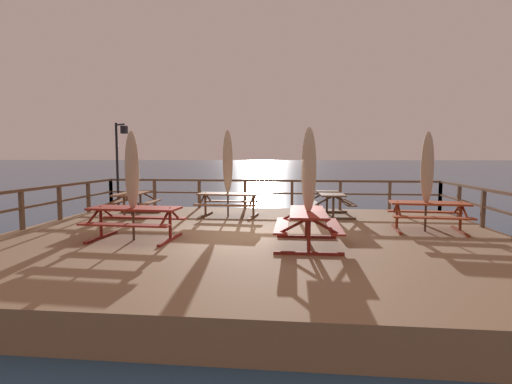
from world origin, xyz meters
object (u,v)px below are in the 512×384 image
object	(u,v)px
patio_umbrella_short_front	(309,171)
patio_umbrella_short_mid	(132,171)
picnic_table_front_left	(135,216)
patio_umbrella_tall_mid_left	(427,168)
picnic_table_front_right	(429,210)
picnic_table_mid_left	(229,200)
picnic_table_back_right	(330,199)
patio_umbrella_tall_front	(228,162)
patio_umbrella_tall_back_left	(130,167)
lamp_post_hooked	(120,152)
picnic_table_mid_centre	(308,220)
picnic_table_mid_right	(133,199)

from	to	relation	value
patio_umbrella_short_front	patio_umbrella_short_mid	distance (m)	4.04
picnic_table_front_left	patio_umbrella_tall_mid_left	distance (m)	7.41
picnic_table_front_right	picnic_table_mid_left	size ratio (longest dim) A/B	0.98
picnic_table_mid_left	patio_umbrella_short_front	size ratio (longest dim) A/B	0.81
picnic_table_front_left	picnic_table_back_right	bearing A→B (deg)	41.96
picnic_table_mid_left	patio_umbrella_short_front	bearing A→B (deg)	-58.72
patio_umbrella_tall_front	patio_umbrella_tall_back_left	xyz separation A→B (m)	(-3.20, -0.16, -0.16)
patio_umbrella_short_mid	picnic_table_front_left	bearing A→B (deg)	81.47
patio_umbrella_short_mid	patio_umbrella_tall_front	size ratio (longest dim) A/B	0.91
picnic_table_front_right	patio_umbrella_short_front	bearing A→B (deg)	-146.61
picnic_table_front_right	patio_umbrella_tall_mid_left	distance (m)	1.09
picnic_table_mid_left	patio_umbrella_short_mid	distance (m)	4.32
picnic_table_mid_left	lamp_post_hooked	size ratio (longest dim) A/B	0.65
picnic_table_front_left	picnic_table_back_right	xyz separation A→B (m)	(4.83, 4.35, -0.01)
picnic_table_mid_centre	patio_umbrella_short_mid	size ratio (longest dim) A/B	0.81
picnic_table_front_left	picnic_table_mid_left	xyz separation A→B (m)	(1.57, 3.81, -0.00)
picnic_table_mid_right	patio_umbrella_short_front	size ratio (longest dim) A/B	0.76
picnic_table_mid_left	patio_umbrella_short_mid	xyz separation A→B (m)	(-1.58, -3.88, 1.05)
picnic_table_mid_centre	picnic_table_mid_right	world-z (taller)	same
picnic_table_mid_right	patio_umbrella_tall_mid_left	xyz separation A→B (m)	(8.74, -1.86, 1.09)
picnic_table_mid_right	patio_umbrella_tall_back_left	distance (m)	1.06
patio_umbrella_tall_mid_left	lamp_post_hooked	bearing A→B (deg)	160.35
picnic_table_back_right	picnic_table_front_left	bearing A→B (deg)	-138.04
picnic_table_front_right	picnic_table_mid_centre	bearing A→B (deg)	-146.85
picnic_table_back_right	picnic_table_mid_right	bearing A→B (deg)	-174.16
picnic_table_mid_centre	lamp_post_hooked	world-z (taller)	lamp_post_hooked
patio_umbrella_tall_mid_left	patio_umbrella_tall_back_left	xyz separation A→B (m)	(-8.78, 1.84, -0.03)
picnic_table_back_right	patio_umbrella_tall_front	distance (m)	3.56
picnic_table_mid_left	patio_umbrella_tall_front	world-z (taller)	patio_umbrella_tall_front
picnic_table_mid_right	lamp_post_hooked	xyz separation A→B (m)	(-1.17, 1.68, 1.56)
picnic_table_front_right	patio_umbrella_tall_back_left	size ratio (longest dim) A/B	0.80
lamp_post_hooked	patio_umbrella_tall_front	bearing A→B (deg)	-19.58
picnic_table_front_left	patio_umbrella_tall_back_left	world-z (taller)	patio_umbrella_tall_back_left
picnic_table_mid_left	picnic_table_back_right	world-z (taller)	same
patio_umbrella_short_front	patio_umbrella_tall_mid_left	world-z (taller)	patio_umbrella_tall_mid_left
picnic_table_mid_centre	picnic_table_mid_left	distance (m)	4.72
patio_umbrella_short_front	picnic_table_back_right	bearing A→B (deg)	80.03
patio_umbrella_short_mid	lamp_post_hooked	world-z (taller)	lamp_post_hooked
patio_umbrella_short_mid	lamp_post_hooked	size ratio (longest dim) A/B	0.79
picnic_table_front_left	picnic_table_mid_right	world-z (taller)	same
picnic_table_mid_centre	patio_umbrella_short_mid	xyz separation A→B (m)	(-4.02, 0.16, 1.05)
patio_umbrella_tall_front	patio_umbrella_tall_back_left	world-z (taller)	patio_umbrella_tall_front
picnic_table_front_right	patio_umbrella_short_mid	bearing A→B (deg)	-165.14
picnic_table_front_right	patio_umbrella_tall_mid_left	size ratio (longest dim) A/B	0.78
picnic_table_front_right	picnic_table_back_right	xyz separation A→B (m)	(-2.35, 2.51, -0.00)
patio_umbrella_tall_front	lamp_post_hooked	size ratio (longest dim) A/B	0.87
picnic_table_mid_centre	picnic_table_mid_right	distance (m)	6.87
patio_umbrella_tall_back_left	picnic_table_mid_left	bearing A→B (deg)	2.66
picnic_table_front_right	patio_umbrella_short_mid	xyz separation A→B (m)	(-7.19, -1.91, 1.05)
picnic_table_mid_right	picnic_table_front_right	bearing A→B (deg)	-11.82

